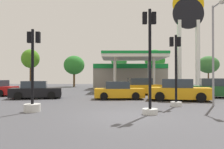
{
  "coord_description": "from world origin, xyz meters",
  "views": [
    {
      "loc": [
        -0.7,
        -9.92,
        1.76
      ],
      "look_at": [
        -0.69,
        13.44,
        2.05
      ],
      "focal_mm": 34.35,
      "sensor_mm": 36.0,
      "label": 1
    }
  ],
  "objects_px": {
    "car_1": "(119,91)",
    "car_3": "(138,87)",
    "traffic_signal_2": "(150,74)",
    "tree_4": "(208,65)",
    "tree_3": "(155,60)",
    "car_0": "(36,91)",
    "tree_2": "(119,62)",
    "traffic_signal_1": "(176,77)",
    "car_4": "(179,91)",
    "corner_streetlamp": "(215,44)",
    "traffic_signal_0": "(33,89)",
    "tree_0": "(30,59)",
    "tree_1": "(74,65)",
    "car_2": "(216,89)",
    "station_pole_sign": "(188,26)"
  },
  "relations": [
    {
      "from": "car_0",
      "to": "tree_4",
      "type": "height_order",
      "value": "tree_4"
    },
    {
      "from": "traffic_signal_2",
      "to": "tree_4",
      "type": "relative_size",
      "value": 0.89
    },
    {
      "from": "corner_streetlamp",
      "to": "tree_2",
      "type": "bearing_deg",
      "value": 100.77
    },
    {
      "from": "tree_2",
      "to": "tree_4",
      "type": "relative_size",
      "value": 1.05
    },
    {
      "from": "traffic_signal_0",
      "to": "tree_2",
      "type": "height_order",
      "value": "tree_2"
    },
    {
      "from": "tree_0",
      "to": "tree_2",
      "type": "height_order",
      "value": "tree_0"
    },
    {
      "from": "car_1",
      "to": "tree_4",
      "type": "height_order",
      "value": "tree_4"
    },
    {
      "from": "traffic_signal_0",
      "to": "tree_3",
      "type": "bearing_deg",
      "value": 66.59
    },
    {
      "from": "car_0",
      "to": "tree_4",
      "type": "bearing_deg",
      "value": 42.11
    },
    {
      "from": "car_3",
      "to": "traffic_signal_2",
      "type": "height_order",
      "value": "traffic_signal_2"
    },
    {
      "from": "tree_4",
      "to": "corner_streetlamp",
      "type": "distance_m",
      "value": 29.03
    },
    {
      "from": "car_0",
      "to": "station_pole_sign",
      "type": "bearing_deg",
      "value": 29.84
    },
    {
      "from": "car_4",
      "to": "traffic_signal_2",
      "type": "bearing_deg",
      "value": -118.45
    },
    {
      "from": "car_2",
      "to": "corner_streetlamp",
      "type": "distance_m",
      "value": 7.13
    },
    {
      "from": "tree_4",
      "to": "tree_2",
      "type": "bearing_deg",
      "value": -177.4
    },
    {
      "from": "tree_1",
      "to": "corner_streetlamp",
      "type": "distance_m",
      "value": 29.91
    },
    {
      "from": "car_1",
      "to": "car_3",
      "type": "relative_size",
      "value": 0.83
    },
    {
      "from": "car_3",
      "to": "traffic_signal_0",
      "type": "relative_size",
      "value": 1.15
    },
    {
      "from": "car_3",
      "to": "traffic_signal_0",
      "type": "distance_m",
      "value": 12.61
    },
    {
      "from": "car_3",
      "to": "tree_3",
      "type": "relative_size",
      "value": 0.73
    },
    {
      "from": "car_0",
      "to": "traffic_signal_1",
      "type": "height_order",
      "value": "traffic_signal_1"
    },
    {
      "from": "car_2",
      "to": "traffic_signal_0",
      "type": "bearing_deg",
      "value": -149.44
    },
    {
      "from": "tree_0",
      "to": "station_pole_sign",
      "type": "bearing_deg",
      "value": -24.97
    },
    {
      "from": "station_pole_sign",
      "to": "tree_3",
      "type": "relative_size",
      "value": 1.96
    },
    {
      "from": "car_4",
      "to": "car_2",
      "type": "bearing_deg",
      "value": 32.05
    },
    {
      "from": "traffic_signal_0",
      "to": "tree_2",
      "type": "relative_size",
      "value": 0.71
    },
    {
      "from": "traffic_signal_1",
      "to": "tree_0",
      "type": "bearing_deg",
      "value": 126.25
    },
    {
      "from": "car_4",
      "to": "tree_2",
      "type": "xyz_separation_m",
      "value": [
        -3.75,
        22.56,
        3.85
      ]
    },
    {
      "from": "traffic_signal_1",
      "to": "tree_4",
      "type": "relative_size",
      "value": 0.76
    },
    {
      "from": "station_pole_sign",
      "to": "car_4",
      "type": "height_order",
      "value": "station_pole_sign"
    },
    {
      "from": "tree_0",
      "to": "tree_4",
      "type": "bearing_deg",
      "value": 2.51
    },
    {
      "from": "corner_streetlamp",
      "to": "tree_3",
      "type": "bearing_deg",
      "value": 86.83
    },
    {
      "from": "car_4",
      "to": "tree_0",
      "type": "height_order",
      "value": "tree_0"
    },
    {
      "from": "station_pole_sign",
      "to": "traffic_signal_2",
      "type": "relative_size",
      "value": 2.59
    },
    {
      "from": "tree_2",
      "to": "traffic_signal_1",
      "type": "bearing_deg",
      "value": -84.26
    },
    {
      "from": "car_0",
      "to": "corner_streetlamp",
      "type": "xyz_separation_m",
      "value": [
        12.48,
        -4.84,
        3.1
      ]
    },
    {
      "from": "car_0",
      "to": "tree_4",
      "type": "distance_m",
      "value": 32.63
    },
    {
      "from": "car_3",
      "to": "traffic_signal_2",
      "type": "bearing_deg",
      "value": -94.38
    },
    {
      "from": "tree_3",
      "to": "car_0",
      "type": "bearing_deg",
      "value": -124.58
    },
    {
      "from": "tree_1",
      "to": "corner_streetlamp",
      "type": "relative_size",
      "value": 0.93
    },
    {
      "from": "car_0",
      "to": "traffic_signal_1",
      "type": "relative_size",
      "value": 1.0
    },
    {
      "from": "car_0",
      "to": "tree_1",
      "type": "bearing_deg",
      "value": 91.96
    },
    {
      "from": "traffic_signal_1",
      "to": "tree_2",
      "type": "height_order",
      "value": "tree_2"
    },
    {
      "from": "car_0",
      "to": "tree_0",
      "type": "xyz_separation_m",
      "value": [
        -8.24,
        20.35,
        4.36
      ]
    },
    {
      "from": "car_3",
      "to": "traffic_signal_2",
      "type": "relative_size",
      "value": 0.96
    },
    {
      "from": "traffic_signal_2",
      "to": "tree_0",
      "type": "bearing_deg",
      "value": 120.39
    },
    {
      "from": "station_pole_sign",
      "to": "traffic_signal_1",
      "type": "relative_size",
      "value": 3.0
    },
    {
      "from": "traffic_signal_0",
      "to": "car_4",
      "type": "bearing_deg",
      "value": 29.89
    },
    {
      "from": "car_4",
      "to": "corner_streetlamp",
      "type": "distance_m",
      "value": 4.62
    },
    {
      "from": "car_4",
      "to": "tree_4",
      "type": "height_order",
      "value": "tree_4"
    }
  ]
}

